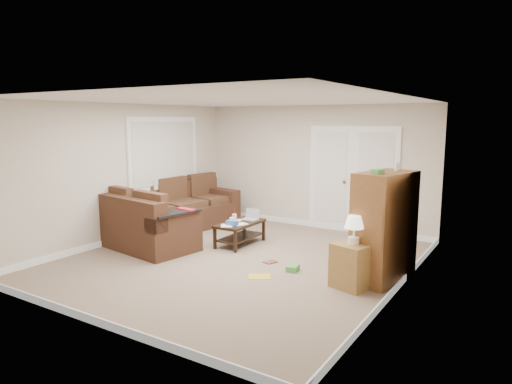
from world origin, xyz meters
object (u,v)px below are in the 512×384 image
Objects in this scene: sectional_sofa at (165,217)px; side_cabinet at (353,262)px; coffee_table at (241,232)px; tv_armoire at (384,226)px.

sectional_sofa is 4.05m from side_cabinet.
coffee_table is 0.62× the size of tv_armoire.
tv_armoire is 1.67× the size of side_cabinet.
coffee_table is at bearing 18.74° from sectional_sofa.
side_cabinet reaches higher than sectional_sofa.
side_cabinet is at bearing -1.17° from sectional_sofa.
sectional_sofa is at bearing -170.05° from coffee_table.
sectional_sofa is 1.58m from coffee_table.
tv_armoire is (2.69, -0.48, 0.54)m from coffee_table.
side_cabinet is (2.44, -0.96, 0.13)m from coffee_table.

